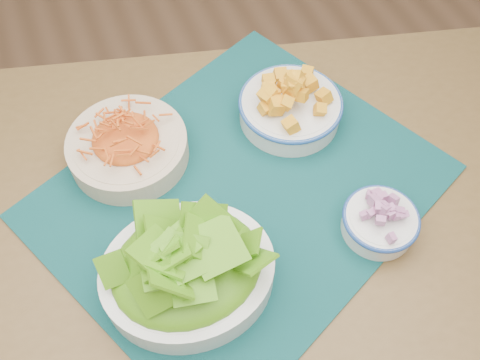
{
  "coord_description": "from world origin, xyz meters",
  "views": [
    {
      "loc": [
        -0.27,
        -0.5,
        1.49
      ],
      "look_at": [
        -0.1,
        -0.07,
        0.78
      ],
      "focal_mm": 40.0,
      "sensor_mm": 36.0,
      "label": 1
    }
  ],
  "objects_px": {
    "placemat": "(240,191)",
    "lettuce_bowl": "(187,266)",
    "onion_bowl": "(381,219)",
    "carrot_bowl": "(127,143)",
    "table": "(214,262)",
    "squash_bowl": "(291,102)"
  },
  "relations": [
    {
      "from": "lettuce_bowl",
      "to": "onion_bowl",
      "type": "distance_m",
      "value": 0.3
    },
    {
      "from": "squash_bowl",
      "to": "lettuce_bowl",
      "type": "xyz_separation_m",
      "value": [
        -0.27,
        -0.23,
        0.01
      ]
    },
    {
      "from": "placemat",
      "to": "lettuce_bowl",
      "type": "distance_m",
      "value": 0.18
    },
    {
      "from": "table",
      "to": "lettuce_bowl",
      "type": "height_order",
      "value": "lettuce_bowl"
    },
    {
      "from": "carrot_bowl",
      "to": "onion_bowl",
      "type": "distance_m",
      "value": 0.42
    },
    {
      "from": "placemat",
      "to": "carrot_bowl",
      "type": "distance_m",
      "value": 0.2
    },
    {
      "from": "lettuce_bowl",
      "to": "onion_bowl",
      "type": "xyz_separation_m",
      "value": [
        0.3,
        -0.03,
        -0.03
      ]
    },
    {
      "from": "lettuce_bowl",
      "to": "onion_bowl",
      "type": "relative_size",
      "value": 1.87
    },
    {
      "from": "table",
      "to": "placemat",
      "type": "xyz_separation_m",
      "value": [
        0.07,
        0.06,
        0.1
      ]
    },
    {
      "from": "table",
      "to": "onion_bowl",
      "type": "xyz_separation_m",
      "value": [
        0.24,
        -0.09,
        0.13
      ]
    },
    {
      "from": "table",
      "to": "lettuce_bowl",
      "type": "distance_m",
      "value": 0.18
    },
    {
      "from": "carrot_bowl",
      "to": "placemat",
      "type": "bearing_deg",
      "value": -42.24
    },
    {
      "from": "carrot_bowl",
      "to": "onion_bowl",
      "type": "xyz_separation_m",
      "value": [
        0.32,
        -0.28,
        -0.01
      ]
    },
    {
      "from": "onion_bowl",
      "to": "squash_bowl",
      "type": "bearing_deg",
      "value": 97.02
    },
    {
      "from": "table",
      "to": "squash_bowl",
      "type": "height_order",
      "value": "squash_bowl"
    },
    {
      "from": "table",
      "to": "carrot_bowl",
      "type": "xyz_separation_m",
      "value": [
        -0.08,
        0.19,
        0.14
      ]
    },
    {
      "from": "table",
      "to": "lettuce_bowl",
      "type": "xyz_separation_m",
      "value": [
        -0.06,
        -0.06,
        0.16
      ]
    },
    {
      "from": "lettuce_bowl",
      "to": "onion_bowl",
      "type": "bearing_deg",
      "value": 1.17
    },
    {
      "from": "lettuce_bowl",
      "to": "carrot_bowl",
      "type": "bearing_deg",
      "value": 100.44
    },
    {
      "from": "onion_bowl",
      "to": "placemat",
      "type": "bearing_deg",
      "value": 139.42
    },
    {
      "from": "squash_bowl",
      "to": "lettuce_bowl",
      "type": "distance_m",
      "value": 0.35
    },
    {
      "from": "table",
      "to": "lettuce_bowl",
      "type": "relative_size",
      "value": 5.22
    }
  ]
}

